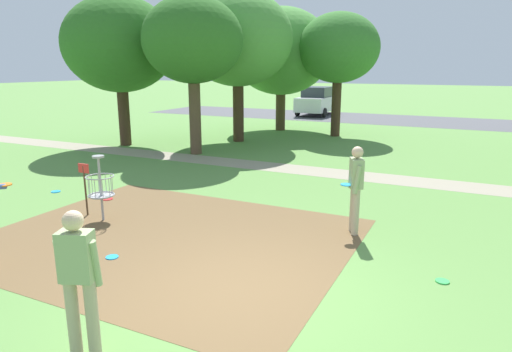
# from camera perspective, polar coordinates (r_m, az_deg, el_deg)

# --- Properties ---
(ground_plane) EXTENTS (160.00, 160.00, 0.00)m
(ground_plane) POSITION_cam_1_polar(r_m,az_deg,el_deg) (6.70, -1.60, -14.50)
(ground_plane) COLOR #5B8942
(dirt_tee_pad) EXTENTS (6.72, 5.42, 0.01)m
(dirt_tee_pad) POSITION_cam_1_polar(r_m,az_deg,el_deg) (8.78, -11.10, -7.66)
(dirt_tee_pad) COLOR brown
(dirt_tee_pad) RESTS_ON ground
(disc_golf_basket) EXTENTS (0.98, 0.58, 1.39)m
(disc_golf_basket) POSITION_cam_1_polar(r_m,az_deg,el_deg) (9.94, -19.30, -1.10)
(disc_golf_basket) COLOR #9E9EA3
(disc_golf_basket) RESTS_ON ground
(player_foreground_watching) EXTENTS (0.50, 0.45, 1.71)m
(player_foreground_watching) POSITION_cam_1_polar(r_m,az_deg,el_deg) (5.32, -21.55, -11.70)
(player_foreground_watching) COLOR tan
(player_foreground_watching) RESTS_ON ground
(player_throwing) EXTENTS (0.45, 0.49, 1.71)m
(player_throwing) POSITION_cam_1_polar(r_m,az_deg,el_deg) (8.79, 12.51, -1.10)
(player_throwing) COLOR tan
(player_throwing) RESTS_ON ground
(frisbee_near_basket) EXTENTS (0.20, 0.20, 0.02)m
(frisbee_near_basket) POSITION_cam_1_polar(r_m,az_deg,el_deg) (7.52, 22.53, -12.21)
(frisbee_near_basket) COLOR green
(frisbee_near_basket) RESTS_ON ground
(frisbee_by_tee) EXTENTS (0.21, 0.21, 0.02)m
(frisbee_by_tee) POSITION_cam_1_polar(r_m,az_deg,el_deg) (8.15, -17.77, -9.76)
(frisbee_by_tee) COLOR #1E93DB
(frisbee_by_tee) RESTS_ON ground
(frisbee_mid_grass) EXTENTS (0.23, 0.23, 0.02)m
(frisbee_mid_grass) POSITION_cam_1_polar(r_m,az_deg,el_deg) (12.76, -24.02, -1.81)
(frisbee_mid_grass) COLOR #1E93DB
(frisbee_mid_grass) RESTS_ON ground
(frisbee_far_left) EXTENTS (0.25, 0.25, 0.02)m
(frisbee_far_left) POSITION_cam_1_polar(r_m,az_deg,el_deg) (11.59, -18.29, -2.79)
(frisbee_far_left) COLOR red
(frisbee_far_left) RESTS_ON ground
(tree_near_left) EXTENTS (4.95, 4.95, 5.98)m
(tree_near_left) POSITION_cam_1_polar(r_m,az_deg,el_deg) (22.93, 3.21, 15.45)
(tree_near_left) COLOR #4C3823
(tree_near_left) RESTS_ON ground
(tree_near_right) EXTENTS (4.56, 4.56, 6.21)m
(tree_near_right) POSITION_cam_1_polar(r_m,az_deg,el_deg) (19.41, -2.34, 16.93)
(tree_near_right) COLOR #422D1E
(tree_near_right) RESTS_ON ground
(tree_mid_left) EXTENTS (3.65, 3.65, 5.52)m
(tree_mid_left) POSITION_cam_1_polar(r_m,az_deg,el_deg) (21.22, 10.42, 15.61)
(tree_mid_left) COLOR #422D1E
(tree_mid_left) RESTS_ON ground
(tree_mid_right) EXTENTS (3.56, 3.56, 5.58)m
(tree_mid_right) POSITION_cam_1_polar(r_m,az_deg,el_deg) (16.65, -8.03, 16.60)
(tree_mid_right) COLOR brown
(tree_mid_right) RESTS_ON ground
(tree_far_left) EXTENTS (4.38, 4.38, 5.87)m
(tree_far_left) POSITION_cam_1_polar(r_m,az_deg,el_deg) (19.17, -16.94, 15.61)
(tree_far_left) COLOR #422D1E
(tree_far_left) RESTS_ON ground
(parking_lot_strip) EXTENTS (36.00, 6.00, 0.01)m
(parking_lot_strip) POSITION_cam_1_polar(r_m,az_deg,el_deg) (28.63, 20.38, 6.54)
(parking_lot_strip) COLOR #4C4C51
(parking_lot_strip) RESTS_ON ground
(parked_car_leftmost) EXTENTS (2.01, 4.22, 1.84)m
(parked_car_leftmost) POSITION_cam_1_polar(r_m,az_deg,el_deg) (30.56, 7.78, 9.40)
(parked_car_leftmost) COLOR silver
(parked_car_leftmost) RESTS_ON ground
(gravel_path) EXTENTS (40.00, 1.24, 0.00)m
(gravel_path) POSITION_cam_1_polar(r_m,az_deg,el_deg) (13.66, 13.61, -0.05)
(gravel_path) COLOR gray
(gravel_path) RESTS_ON ground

